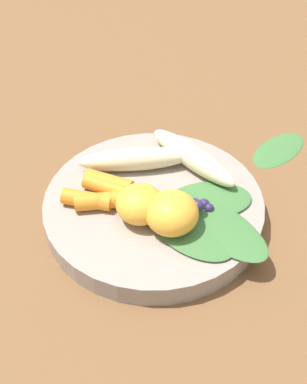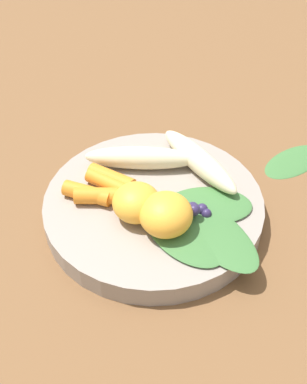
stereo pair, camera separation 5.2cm
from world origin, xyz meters
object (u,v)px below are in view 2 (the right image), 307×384
object	(u,v)px
bowl	(154,207)
kale_leaf_stray	(294,160)
banana_peeled_right	(198,160)
orange_segment_near	(166,214)
banana_peeled_left	(141,158)

from	to	relation	value
bowl	kale_leaf_stray	size ratio (longest dim) A/B	2.52
banana_peeled_right	orange_segment_near	size ratio (longest dim) A/B	2.41
bowl	banana_peeled_left	xyz separation A→B (m)	(0.05, -0.03, 0.03)
banana_peeled_left	orange_segment_near	distance (m)	0.10
banana_peeled_left	orange_segment_near	bearing A→B (deg)	107.56
banana_peeled_right	orange_segment_near	bearing A→B (deg)	124.35
bowl	kale_leaf_stray	world-z (taller)	bowl
banana_peeled_right	orange_segment_near	xyz separation A→B (m)	(-0.04, 0.09, 0.01)
bowl	orange_segment_near	xyz separation A→B (m)	(-0.04, 0.02, 0.03)
banana_peeled_right	kale_leaf_stray	distance (m)	0.14
banana_peeled_left	orange_segment_near	world-z (taller)	orange_segment_near
bowl	orange_segment_near	bearing A→B (deg)	152.52
bowl	orange_segment_near	world-z (taller)	orange_segment_near
orange_segment_near	kale_leaf_stray	world-z (taller)	orange_segment_near
orange_segment_near	banana_peeled_left	bearing A→B (deg)	-27.92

